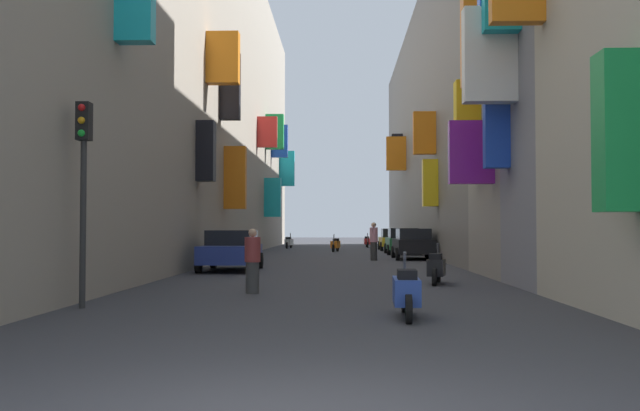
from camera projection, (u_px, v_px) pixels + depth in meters
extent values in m
plane|color=#38383D|center=(333.00, 258.00, 35.29)|extent=(140.00, 140.00, 0.00)
cube|color=#9E9384|center=(131.00, 69.00, 27.39)|extent=(6.00, 15.07, 15.85)
cube|color=orange|center=(223.00, 58.00, 27.56)|extent=(1.31, 0.57, 2.08)
cube|color=black|center=(230.00, 86.00, 30.61)|extent=(0.89, 0.50, 3.02)
cube|color=orange|center=(235.00, 178.00, 31.70)|extent=(1.01, 0.48, 2.90)
cube|color=black|center=(206.00, 151.00, 25.70)|extent=(0.67, 0.63, 2.27)
cube|color=#9E9384|center=(227.00, 124.00, 50.38)|extent=(6.00, 30.87, 18.39)
cube|color=#19B2BF|center=(273.00, 197.00, 48.09)|extent=(1.18, 0.42, 2.74)
cube|color=#19B2BF|center=(287.00, 169.00, 59.90)|extent=(1.32, 0.51, 3.07)
cube|color=red|center=(267.00, 132.00, 44.11)|extent=(1.29, 0.35, 1.99)
cube|color=green|center=(275.00, 132.00, 49.12)|extent=(1.29, 0.63, 2.50)
cube|color=blue|center=(280.00, 141.00, 53.05)|extent=(1.27, 0.45, 2.53)
cube|color=green|center=(620.00, 132.00, 10.38)|extent=(0.67, 0.58, 2.43)
cube|color=blue|center=(496.00, 134.00, 18.64)|extent=(0.67, 0.38, 1.87)
cube|color=orange|center=(503.00, 45.00, 18.01)|extent=(0.61, 0.50, 2.93)
cube|color=white|center=(489.00, 55.00, 17.92)|extent=(1.37, 0.49, 2.49)
cube|color=#19B2BF|center=(500.00, 5.00, 17.61)|extent=(0.93, 0.65, 1.48)
cube|color=gray|center=(574.00, 9.00, 22.23)|extent=(6.00, 4.95, 17.34)
cube|color=yellow|center=(467.00, 129.00, 22.62)|extent=(0.80, 0.62, 3.18)
cube|color=orange|center=(476.00, 36.00, 21.08)|extent=(0.84, 0.63, 3.11)
cube|color=purple|center=(471.00, 152.00, 20.52)|extent=(1.34, 0.36, 1.90)
cube|color=slate|center=(456.00, 135.00, 44.96)|extent=(6.00, 40.62, 15.24)
cube|color=orange|center=(396.00, 154.00, 48.31)|extent=(1.39, 0.43, 2.39)
cube|color=yellow|center=(430.00, 183.00, 32.44)|extent=(0.71, 0.56, 2.23)
cube|color=black|center=(397.00, 152.00, 51.00)|extent=(0.80, 0.62, 2.63)
cube|color=orange|center=(424.00, 133.00, 33.15)|extent=(1.08, 0.47, 2.06)
cube|color=black|center=(413.00, 246.00, 33.78)|extent=(1.72, 4.21, 0.69)
cube|color=black|center=(413.00, 234.00, 33.58)|extent=(1.52, 2.36, 0.52)
cylinder|color=black|center=(393.00, 252.00, 35.18)|extent=(0.18, 0.60, 0.60)
cylinder|color=black|center=(427.00, 252.00, 35.13)|extent=(0.18, 0.60, 0.60)
cylinder|color=black|center=(398.00, 254.00, 32.40)|extent=(0.18, 0.60, 0.60)
cylinder|color=black|center=(434.00, 254.00, 32.35)|extent=(0.18, 0.60, 0.60)
cube|color=navy|center=(231.00, 254.00, 24.78)|extent=(1.80, 4.18, 0.63)
cube|color=black|center=(232.00, 238.00, 25.01)|extent=(1.58, 2.34, 0.54)
cylinder|color=black|center=(251.00, 264.00, 23.36)|extent=(0.18, 0.60, 0.60)
cylinder|color=black|center=(198.00, 264.00, 23.42)|extent=(0.18, 0.60, 0.60)
cylinder|color=black|center=(260.00, 261.00, 26.12)|extent=(0.18, 0.60, 0.60)
cylinder|color=black|center=(214.00, 260.00, 26.17)|extent=(0.18, 0.60, 0.60)
cube|color=gold|center=(393.00, 242.00, 46.69)|extent=(1.70, 4.33, 0.59)
cube|color=black|center=(393.00, 233.00, 46.50)|extent=(1.50, 2.43, 0.59)
cylinder|color=black|center=(379.00, 245.00, 48.14)|extent=(0.18, 0.60, 0.60)
cylinder|color=black|center=(403.00, 245.00, 48.09)|extent=(0.18, 0.60, 0.60)
cylinder|color=black|center=(382.00, 246.00, 45.28)|extent=(0.18, 0.60, 0.60)
cylinder|color=black|center=(407.00, 246.00, 45.23)|extent=(0.18, 0.60, 0.60)
cube|color=#236638|center=(403.00, 243.00, 39.91)|extent=(1.79, 4.01, 0.66)
cube|color=black|center=(403.00, 233.00, 39.73)|extent=(1.58, 2.25, 0.57)
cylinder|color=black|center=(386.00, 248.00, 41.25)|extent=(0.18, 0.60, 0.60)
cylinder|color=black|center=(415.00, 248.00, 41.20)|extent=(0.18, 0.60, 0.60)
cylinder|color=black|center=(389.00, 250.00, 38.61)|extent=(0.18, 0.60, 0.60)
cylinder|color=black|center=(421.00, 250.00, 38.55)|extent=(0.18, 0.60, 0.60)
cube|color=silver|center=(289.00, 242.00, 51.08)|extent=(0.60, 1.16, 0.45)
cube|color=black|center=(288.00, 238.00, 50.89)|extent=(0.40, 0.60, 0.16)
cylinder|color=#4C4C51|center=(291.00, 238.00, 51.64)|extent=(0.10, 0.28, 0.68)
cylinder|color=black|center=(291.00, 245.00, 51.76)|extent=(0.17, 0.49, 0.48)
cylinder|color=black|center=(287.00, 245.00, 50.39)|extent=(0.17, 0.49, 0.48)
cube|color=#2D4CAD|center=(406.00, 291.00, 11.87)|extent=(0.49, 1.20, 0.45)
cube|color=black|center=(407.00, 274.00, 11.65)|extent=(0.34, 0.57, 0.16)
cylinder|color=#4C4C51|center=(404.00, 270.00, 12.47)|extent=(0.07, 0.28, 0.68)
cylinder|color=black|center=(404.00, 299.00, 12.60)|extent=(0.12, 0.48, 0.48)
cylinder|color=black|center=(409.00, 309.00, 11.12)|extent=(0.12, 0.48, 0.48)
cube|color=orange|center=(335.00, 244.00, 43.91)|extent=(0.64, 1.10, 0.45)
cube|color=black|center=(336.00, 240.00, 44.10)|extent=(0.43, 0.61, 0.16)
cylinder|color=#4C4C51|center=(334.00, 240.00, 43.41)|extent=(0.11, 0.28, 0.68)
cylinder|color=black|center=(333.00, 248.00, 43.27)|extent=(0.19, 0.49, 0.48)
cylinder|color=black|center=(337.00, 248.00, 44.53)|extent=(0.19, 0.49, 0.48)
cube|color=red|center=(367.00, 241.00, 53.48)|extent=(0.47, 1.15, 0.45)
cube|color=black|center=(367.00, 237.00, 53.70)|extent=(0.34, 0.57, 0.16)
cylinder|color=#4C4C51|center=(368.00, 237.00, 52.92)|extent=(0.07, 0.27, 0.68)
cylinder|color=black|center=(368.00, 245.00, 52.76)|extent=(0.11, 0.48, 0.48)
cylinder|color=black|center=(367.00, 244.00, 54.19)|extent=(0.11, 0.48, 0.48)
cube|color=black|center=(436.00, 267.00, 18.88)|extent=(0.66, 1.10, 0.45)
cube|color=black|center=(436.00, 257.00, 18.70)|extent=(0.44, 0.62, 0.16)
cylinder|color=#4C4C51|center=(438.00, 255.00, 19.39)|extent=(0.12, 0.28, 0.68)
cylinder|color=black|center=(438.00, 274.00, 19.49)|extent=(0.20, 0.49, 0.48)
cylinder|color=black|center=(434.00, 277.00, 18.25)|extent=(0.20, 0.49, 0.48)
cylinder|color=#2F2F2F|center=(374.00, 251.00, 32.27)|extent=(0.33, 0.33, 0.87)
cylinder|color=pink|center=(374.00, 235.00, 32.30)|extent=(0.39, 0.39, 0.69)
sphere|color=tan|center=(374.00, 225.00, 32.31)|extent=(0.24, 0.24, 0.24)
cylinder|color=#3A3A3A|center=(252.00, 278.00, 16.26)|extent=(0.45, 0.45, 0.75)
cylinder|color=maroon|center=(253.00, 250.00, 16.28)|extent=(0.54, 0.54, 0.59)
sphere|color=tan|center=(253.00, 233.00, 16.29)|extent=(0.20, 0.20, 0.20)
cylinder|color=#2D2D2D|center=(83.00, 224.00, 13.32)|extent=(0.12, 0.12, 3.27)
cube|color=black|center=(84.00, 121.00, 13.38)|extent=(0.26, 0.26, 0.75)
sphere|color=red|center=(82.00, 107.00, 13.25)|extent=(0.14, 0.14, 0.14)
sphere|color=orange|center=(81.00, 120.00, 13.24)|extent=(0.14, 0.14, 0.14)
sphere|color=green|center=(81.00, 133.00, 13.24)|extent=(0.14, 0.14, 0.14)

